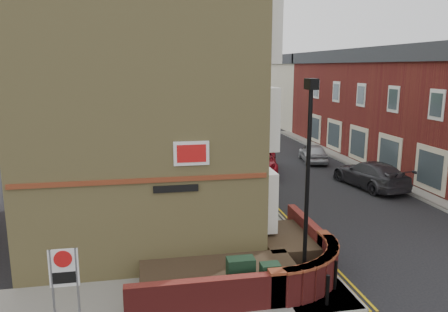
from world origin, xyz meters
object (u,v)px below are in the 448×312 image
Objects in this scene: silver_car_near at (250,164)px; zone_sign at (64,275)px; utility_cabinet_large at (241,277)px; lamppost at (307,188)px.

zone_sign is at bearing -115.36° from silver_car_near.
utility_cabinet_large is 0.55× the size of zone_sign.
lamppost reaches higher than zone_sign.
lamppost is 2.86× the size of zone_sign.
zone_sign reaches higher than utility_cabinet_large.
zone_sign is 0.53× the size of silver_car_near.
lamppost is 1.53× the size of silver_car_near.
utility_cabinet_large is (-1.90, 0.10, -2.62)m from lamppost.
utility_cabinet_large is at bearing -101.20° from silver_car_near.
utility_cabinet_large is 0.29× the size of silver_car_near.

